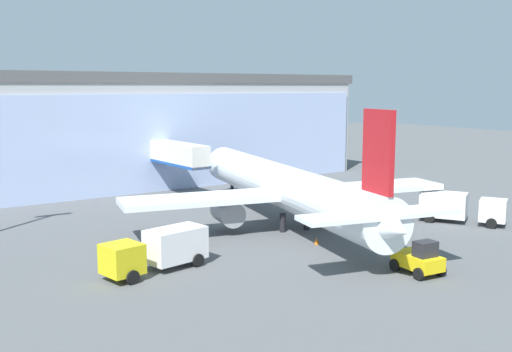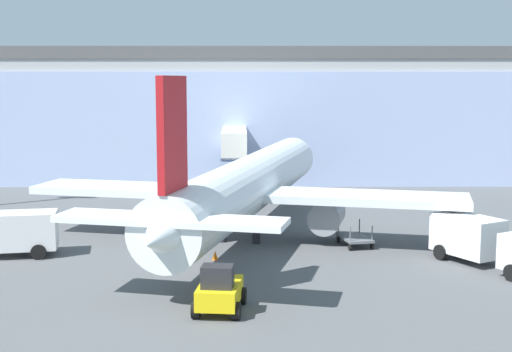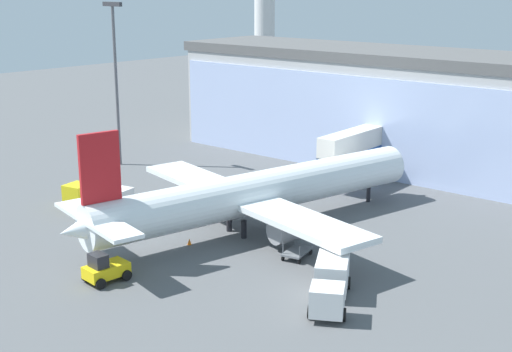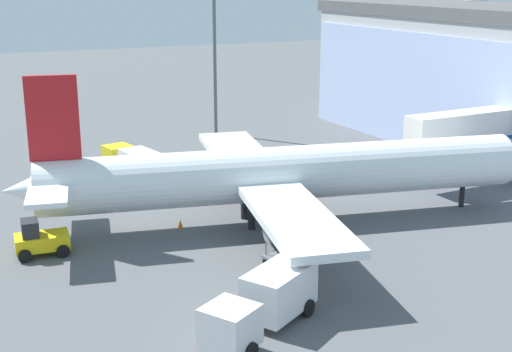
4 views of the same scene
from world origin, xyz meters
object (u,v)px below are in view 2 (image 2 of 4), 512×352
object	(u,v)px
jet_bridge	(235,142)
safety_cone_wingtip	(53,226)
safety_cone_nose	(215,255)
baggage_cart	(355,238)
pushback_tug	(219,291)
airplane	(247,186)
fuel_truck	(486,241)

from	to	relation	value
jet_bridge	safety_cone_wingtip	world-z (taller)	jet_bridge
safety_cone_nose	safety_cone_wingtip	size ratio (longest dim) A/B	1.00
baggage_cart	safety_cone_nose	distance (m)	9.40
jet_bridge	baggage_cart	size ratio (longest dim) A/B	4.59
jet_bridge	pushback_tug	xyz separation A→B (m)	(1.76, -35.56, -3.67)
safety_cone_nose	baggage_cart	bearing A→B (deg)	24.60
airplane	baggage_cart	distance (m)	8.01
airplane	fuel_truck	xyz separation A→B (m)	(13.88, -7.35, -1.93)
airplane	baggage_cart	size ratio (longest dim) A/B	11.80
jet_bridge	fuel_truck	bearing A→B (deg)	-152.83
fuel_truck	safety_cone_nose	xyz separation A→B (m)	(-15.42, 0.83, -1.19)
jet_bridge	safety_cone_wingtip	size ratio (longest dim) A/B	25.96
pushback_tug	safety_cone_wingtip	size ratio (longest dim) A/B	6.00
safety_cone_wingtip	jet_bridge	bearing A→B (deg)	57.50
airplane	fuel_truck	size ratio (longest dim) A/B	4.99
airplane	pushback_tug	bearing A→B (deg)	-170.70
jet_bridge	airplane	distance (m)	19.83
jet_bridge	baggage_cart	distance (m)	24.46
jet_bridge	safety_cone_wingtip	xyz separation A→B (m)	(-11.60, -18.20, -4.37)
airplane	safety_cone_wingtip	world-z (taller)	airplane
fuel_truck	pushback_tug	xyz separation A→B (m)	(-14.31, -8.54, -0.49)
fuel_truck	safety_cone_wingtip	bearing A→B (deg)	-139.79
fuel_truck	safety_cone_nose	size ratio (longest dim) A/B	13.37
safety_cone_wingtip	fuel_truck	bearing A→B (deg)	-17.68
fuel_truck	safety_cone_wingtip	distance (m)	29.07
jet_bridge	baggage_cart	bearing A→B (deg)	-161.13
jet_bridge	fuel_truck	distance (m)	31.60
airplane	safety_cone_nose	xyz separation A→B (m)	(-1.54, -6.52, -3.12)
fuel_truck	airplane	bearing A→B (deg)	-150.03
fuel_truck	baggage_cart	bearing A→B (deg)	-156.73
airplane	baggage_cart	xyz separation A→B (m)	(7.00, -2.61, -2.89)
fuel_truck	safety_cone_nose	distance (m)	15.49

